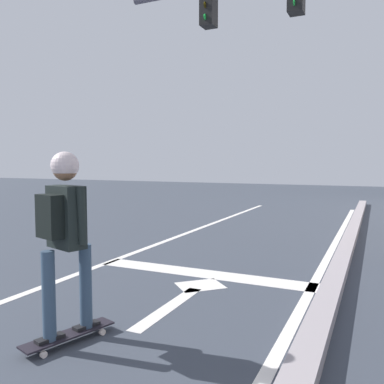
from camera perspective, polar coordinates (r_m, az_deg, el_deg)
The scene contains 9 objects.
lane_line_center at distance 5.76m, azimuth -17.76°, elevation -11.69°, with size 0.12×20.00×0.01m, color silver.
lane_line_curbside at distance 4.41m, azimuth 14.72°, elevation -16.68°, with size 0.12×20.00×0.01m, color silver.
stop_bar at distance 5.75m, azimuth 1.79°, elevation -11.53°, with size 3.23×0.40×0.01m, color silver.
lane_arrow_stem at distance 4.51m, azimuth -3.32°, elevation -16.05°, with size 0.16×1.40×0.01m, color silver.
lane_arrow_head at distance 5.23m, azimuth 1.19°, elevation -13.13°, with size 0.56×0.44×0.01m, color silver.
curb_strip at distance 4.35m, azimuth 18.11°, elevation -16.09°, with size 0.24×24.00×0.14m, color #9E9498.
skateboard at distance 3.85m, azimuth -17.11°, elevation -18.87°, with size 0.42×0.85×0.08m.
skater at distance 3.57m, azimuth -17.71°, elevation -3.99°, with size 0.43×0.60×1.58m.
traffic_signal_mast at distance 6.94m, azimuth 16.91°, elevation 20.39°, with size 4.56×0.34×4.98m.
Camera 1 is at (3.60, 1.94, 1.57)m, focal length 37.47 mm.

